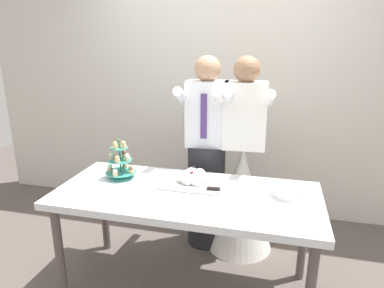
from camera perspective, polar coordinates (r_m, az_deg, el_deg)
ground_plane at (r=2.78m, az=-0.86°, el=-22.65°), size 8.00×8.00×0.00m
rear_wall at (r=3.52m, az=5.02°, el=11.59°), size 5.20×0.10×2.90m
dessert_table at (r=2.40m, az=-0.93°, el=-9.61°), size 1.80×0.80×0.78m
cupcake_stand at (r=2.62m, az=-11.84°, el=-3.10°), size 0.23×0.23×0.31m
main_cake_tray at (r=2.47m, az=-0.00°, el=-5.80°), size 0.44×0.31×0.13m
plate_stack at (r=2.38m, az=15.78°, el=-7.50°), size 0.21×0.21×0.08m
person_groom at (r=2.95m, az=2.41°, el=-3.44°), size 0.49×0.51×1.66m
person_bride at (r=2.97m, az=8.25°, el=-6.85°), size 0.56×0.56×1.66m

